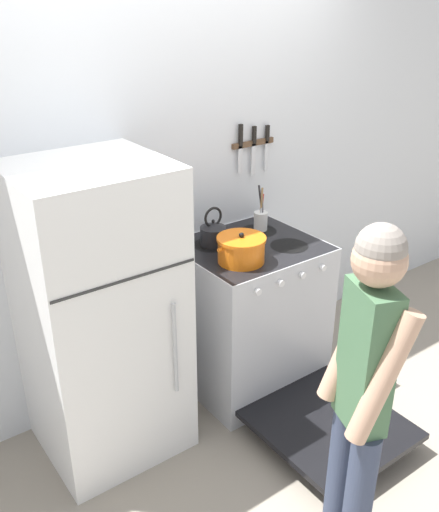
# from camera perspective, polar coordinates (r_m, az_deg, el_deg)

# --- Properties ---
(ground_plane) EXTENTS (14.00, 14.00, 0.00)m
(ground_plane) POSITION_cam_1_polar(r_m,az_deg,el_deg) (3.83, -4.08, -11.02)
(ground_plane) COLOR gray
(wall_back) EXTENTS (10.00, 0.06, 2.55)m
(wall_back) POSITION_cam_1_polar(r_m,az_deg,el_deg) (3.27, -5.04, 7.59)
(wall_back) COLOR silver
(wall_back) RESTS_ON ground_plane
(refrigerator) EXTENTS (0.70, 0.68, 1.56)m
(refrigerator) POSITION_cam_1_polar(r_m,az_deg,el_deg) (2.91, -11.76, -5.89)
(refrigerator) COLOR white
(refrigerator) RESTS_ON ground_plane
(stove_range) EXTENTS (0.78, 1.43, 0.93)m
(stove_range) POSITION_cam_1_polar(r_m,az_deg,el_deg) (3.46, 3.33, -6.17)
(stove_range) COLOR silver
(stove_range) RESTS_ON ground_plane
(dutch_oven_pot) EXTENTS (0.31, 0.26, 0.17)m
(dutch_oven_pot) POSITION_cam_1_polar(r_m,az_deg,el_deg) (3.04, 2.19, 0.68)
(dutch_oven_pot) COLOR orange
(dutch_oven_pot) RESTS_ON stove_range
(tea_kettle) EXTENTS (0.19, 0.15, 0.23)m
(tea_kettle) POSITION_cam_1_polar(r_m,az_deg,el_deg) (3.25, -0.61, 2.35)
(tea_kettle) COLOR black
(tea_kettle) RESTS_ON stove_range
(utensil_jar) EXTENTS (0.08, 0.08, 0.28)m
(utensil_jar) POSITION_cam_1_polar(r_m,az_deg,el_deg) (3.46, 4.15, 3.72)
(utensil_jar) COLOR silver
(utensil_jar) RESTS_ON stove_range
(person) EXTENTS (0.33, 0.38, 1.58)m
(person) POSITION_cam_1_polar(r_m,az_deg,el_deg) (2.23, 14.01, -13.29)
(person) COLOR #38425B
(person) RESTS_ON ground_plane
(wall_knife_strip) EXTENTS (0.31, 0.03, 0.33)m
(wall_knife_strip) POSITION_cam_1_polar(r_m,az_deg,el_deg) (3.51, 3.37, 11.24)
(wall_knife_strip) COLOR brown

